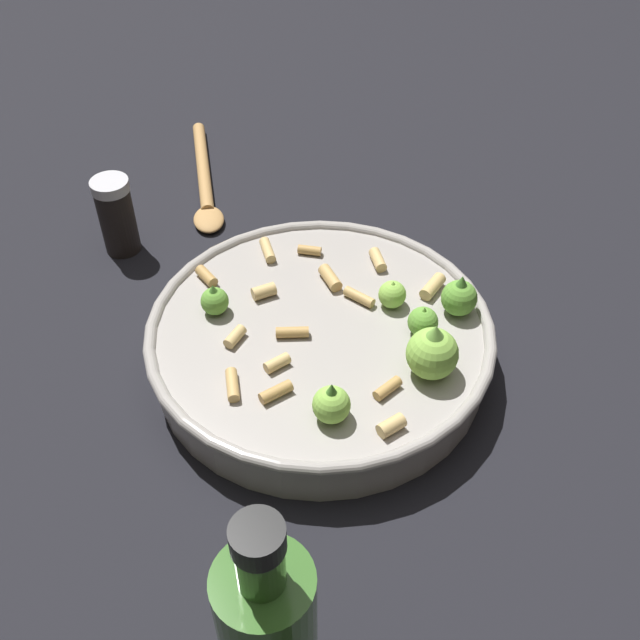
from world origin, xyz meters
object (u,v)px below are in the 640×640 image
(wooden_spoon, at_px, (205,182))
(pepper_shaker, at_px, (117,215))
(cooking_pan, at_px, (323,341))
(olive_oil_bottle, at_px, (268,636))

(wooden_spoon, bearing_deg, pepper_shaker, -122.26)
(cooking_pan, xyz_separation_m, pepper_shaker, (-0.23, 0.18, 0.02))
(pepper_shaker, bearing_deg, cooking_pan, -38.01)
(cooking_pan, xyz_separation_m, wooden_spoon, (-0.15, 0.30, -0.02))
(olive_oil_bottle, xyz_separation_m, wooden_spoon, (-0.11, 0.61, -0.08))
(cooking_pan, relative_size, pepper_shaker, 3.58)
(cooking_pan, bearing_deg, olive_oil_bottle, -96.38)
(olive_oil_bottle, bearing_deg, wooden_spoon, 100.69)
(pepper_shaker, relative_size, wooden_spoon, 0.38)
(pepper_shaker, bearing_deg, wooden_spoon, 57.74)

